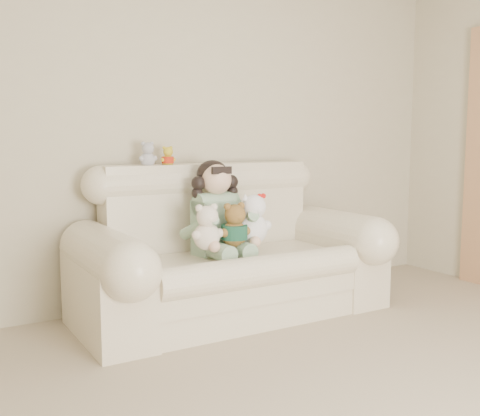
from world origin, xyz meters
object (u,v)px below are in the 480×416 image
(sofa, at_px, (232,241))
(cream_teddy, at_px, (207,223))
(seated_child, at_px, (216,207))
(brown_teddy, at_px, (234,221))
(white_cat, at_px, (253,214))

(sofa, distance_m, cream_teddy, 0.32)
(cream_teddy, bearing_deg, seated_child, 69.39)
(seated_child, bearing_deg, sofa, -51.19)
(sofa, height_order, brown_teddy, sofa)
(brown_teddy, distance_m, white_cat, 0.17)
(sofa, bearing_deg, white_cat, -42.07)
(seated_child, height_order, brown_teddy, seated_child)
(sofa, xyz_separation_m, cream_teddy, (-0.26, -0.12, 0.16))
(brown_teddy, distance_m, cream_teddy, 0.20)
(white_cat, xyz_separation_m, cream_teddy, (-0.36, -0.02, -0.03))
(seated_child, xyz_separation_m, white_cat, (0.19, -0.17, -0.04))
(cream_teddy, bearing_deg, brown_teddy, 18.97)
(white_cat, relative_size, cream_teddy, 1.18)
(white_cat, bearing_deg, sofa, 153.47)
(sofa, bearing_deg, seated_child, 136.09)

